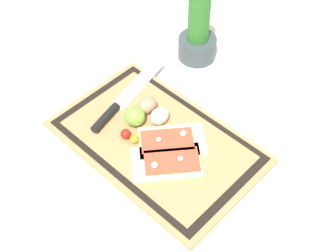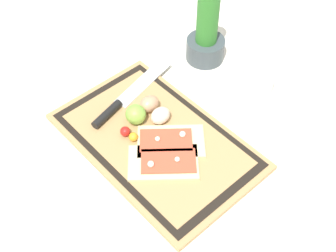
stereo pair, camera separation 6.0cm
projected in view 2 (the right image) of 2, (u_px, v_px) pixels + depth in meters
ground_plane at (156, 143)px, 1.19m from camera, size 6.00×6.00×0.00m
cutting_board at (156, 141)px, 1.18m from camera, size 0.52×0.32×0.02m
pizza_slice_near at (164, 162)px, 1.12m from camera, size 0.19×0.19×0.02m
pizza_slice_far at (170, 141)px, 1.16m from camera, size 0.19×0.19×0.02m
knife at (120, 102)px, 1.25m from camera, size 0.10×0.31×0.02m
egg_brown at (149, 104)px, 1.22m from camera, size 0.04×0.05×0.04m
egg_pink at (160, 115)px, 1.20m from camera, size 0.04×0.05×0.04m
lime at (135, 115)px, 1.19m from camera, size 0.05×0.05×0.05m
cherry_tomato_red at (125, 131)px, 1.17m from camera, size 0.03×0.03×0.03m
cherry_tomato_yellow at (133, 137)px, 1.16m from camera, size 0.02×0.02×0.02m
herb_pot at (206, 36)px, 1.34m from camera, size 0.11×0.11×0.24m
sauce_jar at (257, 82)px, 1.26m from camera, size 0.09×0.09×0.11m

